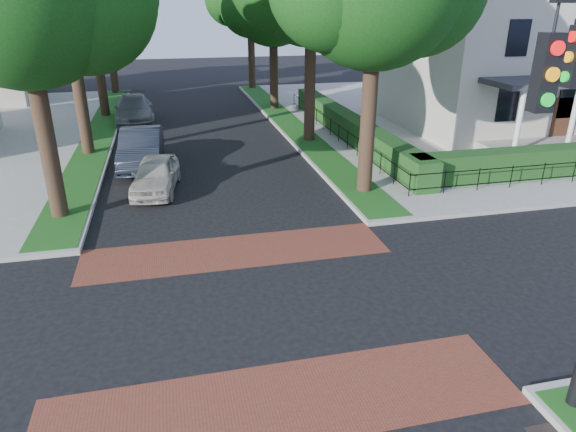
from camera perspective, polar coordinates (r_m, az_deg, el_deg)
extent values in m
plane|color=black|center=(12.67, -3.78, -10.31)|extent=(120.00, 120.00, 0.00)
cube|color=gray|center=(36.91, 22.39, 10.47)|extent=(30.00, 30.00, 0.15)
cube|color=brown|center=(15.43, -5.79, -3.92)|extent=(9.00, 2.20, 0.01)
cube|color=brown|center=(10.18, -0.55, -19.95)|extent=(9.00, 2.20, 0.01)
cube|color=#1B4C15|center=(31.16, 0.14, 10.31)|extent=(1.60, 29.80, 0.02)
cube|color=#1B4C15|center=(30.59, -20.20, 8.68)|extent=(1.60, 29.80, 0.02)
cylinder|color=black|center=(19.14, 9.06, 13.26)|extent=(0.56, 0.56, 7.35)
cylinder|color=black|center=(26.63, 2.49, 16.52)|extent=(0.56, 0.56, 7.70)
cylinder|color=black|center=(35.39, -1.61, 17.24)|extent=(0.56, 0.56, 6.65)
sphere|color=#103D11|center=(35.87, 0.93, 22.31)|extent=(4.35, 4.35, 4.35)
sphere|color=#103D11|center=(34.76, -4.13, 22.41)|extent=(4.06, 4.06, 4.06)
cylinder|color=black|center=(44.19, -4.11, 18.54)|extent=(0.56, 0.56, 7.00)
sphere|color=#103D11|center=(44.66, -2.04, 22.86)|extent=(4.50, 4.50, 4.50)
cylinder|color=black|center=(18.22, -25.71, 10.29)|extent=(0.56, 0.56, 7.00)
cylinder|color=black|center=(25.93, -22.55, 15.11)|extent=(0.56, 0.56, 8.05)
cylinder|color=black|center=(34.87, -20.35, 16.00)|extent=(0.56, 0.56, 6.86)
sphere|color=#103D11|center=(34.87, -18.38, 21.60)|extent=(4.20, 4.20, 4.20)
sphere|color=#103D11|center=(34.70, -23.62, 21.08)|extent=(3.92, 3.92, 3.92)
cylinder|color=black|center=(43.78, -19.17, 17.47)|extent=(0.56, 0.56, 7.14)
cube|color=#1D4217|center=(27.84, 6.80, 9.87)|extent=(1.00, 18.00, 1.20)
cube|color=beige|center=(32.79, 23.52, 16.21)|extent=(12.00, 10.00, 8.00)
cylinder|color=white|center=(24.92, 24.28, 9.46)|extent=(0.24, 0.24, 3.00)
cylinder|color=white|center=(26.66, 29.10, 9.37)|extent=(0.24, 0.24, 3.00)
cube|color=black|center=(7.66, 26.73, 13.99)|extent=(0.28, 0.22, 1.00)
cylinder|color=red|center=(7.53, 27.80, 16.17)|extent=(0.18, 0.05, 0.18)
cylinder|color=orange|center=(7.56, 27.34, 13.79)|extent=(0.18, 0.05, 0.18)
cylinder|color=#0CB226|center=(7.61, 26.91, 11.44)|extent=(0.18, 0.05, 0.18)
cube|color=black|center=(10.18, 29.29, 15.17)|extent=(0.22, 0.28, 1.00)
cylinder|color=red|center=(10.07, 29.08, 17.02)|extent=(0.05, 0.18, 0.18)
cylinder|color=orange|center=(10.09, 28.72, 15.23)|extent=(0.05, 0.18, 0.18)
cylinder|color=#0CB226|center=(10.12, 28.37, 13.46)|extent=(0.05, 0.18, 0.18)
imported|color=beige|center=(20.64, -14.51, 4.48)|extent=(2.15, 4.14, 1.35)
imported|color=#1E232D|center=(23.99, -15.97, 7.25)|extent=(1.97, 5.11, 1.66)
imported|color=slate|center=(33.16, -16.72, 11.25)|extent=(2.51, 5.60, 1.59)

